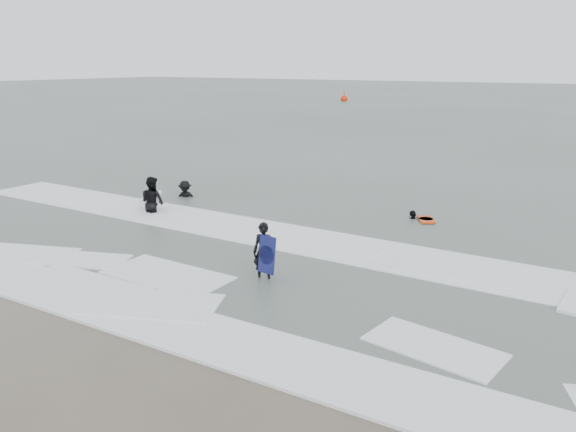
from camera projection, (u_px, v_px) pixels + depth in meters
The scene contains 9 objects.
ground at pixel (174, 312), 12.80m from camera, with size 320.00×320.00×0.00m, color brown.
sea at pixel (568, 103), 78.55m from camera, with size 320.00×320.00×0.00m, color #47544C.
surfer_centre at pixel (264, 281), 14.61m from camera, with size 0.58×0.38×1.59m, color black.
surfer_wading at pixel (153, 214), 21.12m from camera, with size 0.96×0.75×1.97m, color black.
surfer_breaker at pixel (185, 198), 23.49m from camera, with size 1.03×0.59×1.60m, color black.
surfer_right_near at pixel (413, 220), 20.26m from camera, with size 0.89×0.37×1.51m, color black.
surf_foam at pixel (264, 262), 15.83m from camera, with size 30.03×9.06×0.09m.
bodyboards at pixel (279, 219), 18.51m from camera, with size 10.50×8.55×1.25m.
buoy at pixel (344, 99), 81.78m from camera, with size 1.00×1.00×1.65m.
Camera 1 is at (8.39, -8.67, 5.49)m, focal length 35.00 mm.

